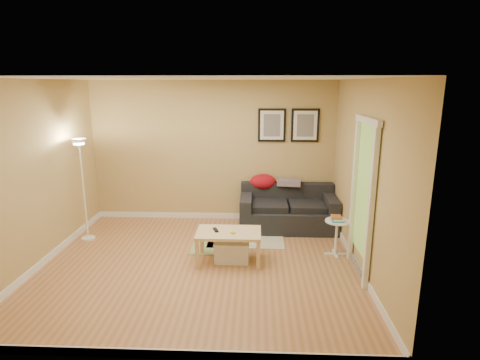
# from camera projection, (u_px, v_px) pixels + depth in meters

# --- Properties ---
(floor) EXTENTS (4.50, 4.50, 0.00)m
(floor) POSITION_uv_depth(u_px,v_px,m) (199.00, 264.00, 5.64)
(floor) COLOR #B5754D
(floor) RESTS_ON ground
(ceiling) EXTENTS (4.50, 4.50, 0.00)m
(ceiling) POSITION_uv_depth(u_px,v_px,m) (194.00, 78.00, 5.02)
(ceiling) COLOR white
(ceiling) RESTS_ON wall_back
(wall_back) EXTENTS (4.50, 0.00, 4.50)m
(wall_back) POSITION_uv_depth(u_px,v_px,m) (213.00, 152.00, 7.27)
(wall_back) COLOR tan
(wall_back) RESTS_ON ground
(wall_front) EXTENTS (4.50, 0.00, 4.50)m
(wall_front) POSITION_uv_depth(u_px,v_px,m) (163.00, 231.00, 3.39)
(wall_front) COLOR tan
(wall_front) RESTS_ON ground
(wall_left) EXTENTS (0.00, 4.00, 4.00)m
(wall_left) POSITION_uv_depth(u_px,v_px,m) (36.00, 175.00, 5.42)
(wall_left) COLOR tan
(wall_left) RESTS_ON ground
(wall_right) EXTENTS (0.00, 4.00, 4.00)m
(wall_right) POSITION_uv_depth(u_px,v_px,m) (364.00, 178.00, 5.24)
(wall_right) COLOR tan
(wall_right) RESTS_ON ground
(baseboard_back) EXTENTS (4.50, 0.02, 0.10)m
(baseboard_back) POSITION_uv_depth(u_px,v_px,m) (214.00, 216.00, 7.56)
(baseboard_back) COLOR white
(baseboard_back) RESTS_ON ground
(baseboard_front) EXTENTS (4.50, 0.02, 0.10)m
(baseboard_front) POSITION_uv_depth(u_px,v_px,m) (169.00, 354.00, 3.70)
(baseboard_front) COLOR white
(baseboard_front) RESTS_ON ground
(baseboard_left) EXTENTS (0.02, 4.00, 0.10)m
(baseboard_left) POSITION_uv_depth(u_px,v_px,m) (47.00, 258.00, 5.72)
(baseboard_left) COLOR white
(baseboard_left) RESTS_ON ground
(baseboard_right) EXTENTS (0.02, 4.00, 0.10)m
(baseboard_right) POSITION_uv_depth(u_px,v_px,m) (357.00, 264.00, 5.54)
(baseboard_right) COLOR white
(baseboard_right) RESTS_ON ground
(sofa) EXTENTS (1.70, 0.90, 0.75)m
(sofa) POSITION_uv_depth(u_px,v_px,m) (288.00, 208.00, 6.98)
(sofa) COLOR black
(sofa) RESTS_ON ground
(red_throw) EXTENTS (0.48, 0.36, 0.28)m
(red_throw) POSITION_uv_depth(u_px,v_px,m) (263.00, 182.00, 7.22)
(red_throw) COLOR #A60F23
(red_throw) RESTS_ON sofa
(plaid_throw) EXTENTS (0.45, 0.32, 0.10)m
(plaid_throw) POSITION_uv_depth(u_px,v_px,m) (289.00, 182.00, 7.14)
(plaid_throw) COLOR #A3745F
(plaid_throw) RESTS_ON sofa
(framed_print_left) EXTENTS (0.50, 0.04, 0.60)m
(framed_print_left) POSITION_uv_depth(u_px,v_px,m) (272.00, 125.00, 7.08)
(framed_print_left) COLOR black
(framed_print_left) RESTS_ON wall_back
(framed_print_right) EXTENTS (0.50, 0.04, 0.60)m
(framed_print_right) POSITION_uv_depth(u_px,v_px,m) (305.00, 125.00, 7.06)
(framed_print_right) COLOR black
(framed_print_right) RESTS_ON wall_back
(area_rug) EXTENTS (1.25, 0.85, 0.01)m
(area_rug) POSITION_uv_depth(u_px,v_px,m) (246.00, 238.00, 6.57)
(area_rug) COLOR beige
(area_rug) RESTS_ON ground
(green_runner) EXTENTS (0.70, 0.50, 0.01)m
(green_runner) POSITION_uv_depth(u_px,v_px,m) (213.00, 248.00, 6.17)
(green_runner) COLOR #668C4C
(green_runner) RESTS_ON ground
(coffee_table) EXTENTS (1.07, 0.86, 0.46)m
(coffee_table) POSITION_uv_depth(u_px,v_px,m) (229.00, 247.00, 5.69)
(coffee_table) COLOR beige
(coffee_table) RESTS_ON ground
(remote_control) EXTENTS (0.10, 0.17, 0.02)m
(remote_control) POSITION_uv_depth(u_px,v_px,m) (216.00, 230.00, 5.67)
(remote_control) COLOR black
(remote_control) RESTS_ON coffee_table
(tape_roll) EXTENTS (0.07, 0.07, 0.03)m
(tape_roll) POSITION_uv_depth(u_px,v_px,m) (233.00, 233.00, 5.55)
(tape_roll) COLOR yellow
(tape_roll) RESTS_ON coffee_table
(storage_bin) EXTENTS (0.51, 0.37, 0.31)m
(storage_bin) POSITION_uv_depth(u_px,v_px,m) (232.00, 250.00, 5.74)
(storage_bin) COLOR white
(storage_bin) RESTS_ON ground
(side_table) EXTENTS (0.36, 0.36, 0.55)m
(side_table) POSITION_uv_depth(u_px,v_px,m) (336.00, 238.00, 5.89)
(side_table) COLOR white
(side_table) RESTS_ON ground
(book_stack) EXTENTS (0.19, 0.24, 0.07)m
(book_stack) POSITION_uv_depth(u_px,v_px,m) (337.00, 218.00, 5.82)
(book_stack) COLOR teal
(book_stack) RESTS_ON side_table
(floor_lamp) EXTENTS (0.22, 0.22, 1.70)m
(floor_lamp) POSITION_uv_depth(u_px,v_px,m) (84.00, 193.00, 6.37)
(floor_lamp) COLOR white
(floor_lamp) RESTS_ON ground
(doorway) EXTENTS (0.12, 1.01, 2.13)m
(doorway) POSITION_uv_depth(u_px,v_px,m) (362.00, 201.00, 5.16)
(doorway) COLOR white
(doorway) RESTS_ON ground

